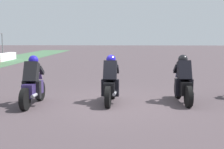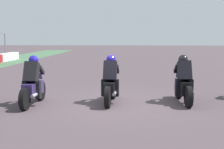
{
  "view_description": "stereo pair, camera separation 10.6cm",
  "coord_description": "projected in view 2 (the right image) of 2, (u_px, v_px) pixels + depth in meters",
  "views": [
    {
      "loc": [
        -9.71,
        -0.43,
        2.1
      ],
      "look_at": [
        0.01,
        0.07,
        0.9
      ],
      "focal_mm": 50.56,
      "sensor_mm": 36.0,
      "label": 1
    },
    {
      "loc": [
        -9.7,
        -0.53,
        2.1
      ],
      "look_at": [
        0.01,
        0.07,
        0.9
      ],
      "focal_mm": 50.56,
      "sensor_mm": 36.0,
      "label": 2
    }
  ],
  "objects": [
    {
      "name": "ground_plane",
      "position": [
        114.0,
        103.0,
        9.9
      ],
      "size": [
        120.0,
        120.0,
        0.0
      ],
      "primitive_type": "plane",
      "color": "#493D42"
    },
    {
      "name": "rider_lane_d",
      "position": [
        33.0,
        85.0,
        9.54
      ],
      "size": [
        2.04,
        0.55,
        1.51
      ],
      "rotation": [
        0.0,
        0.0,
        -0.03
      ],
      "color": "black",
      "rests_on": "ground_plane"
    },
    {
      "name": "rider_lane_c",
      "position": [
        111.0,
        83.0,
        9.84
      ],
      "size": [
        2.04,
        0.55,
        1.51
      ],
      "rotation": [
        0.0,
        0.0,
        -0.05
      ],
      "color": "black",
      "rests_on": "ground_plane"
    },
    {
      "name": "rider_lane_b",
      "position": [
        183.0,
        83.0,
        9.88
      ],
      "size": [
        2.04,
        0.55,
        1.51
      ],
      "rotation": [
        0.0,
        0.0,
        0.06
      ],
      "color": "black",
      "rests_on": "ground_plane"
    }
  ]
}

